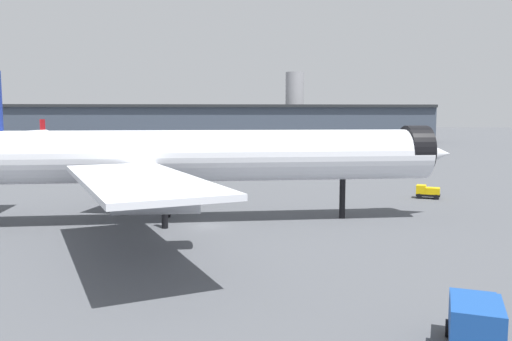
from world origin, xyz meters
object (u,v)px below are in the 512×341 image
at_px(airliner_far_taxiway, 26,136).
at_px(service_truck_front, 475,325).
at_px(airliner_near_gate, 186,157).
at_px(baggage_tug_wing, 427,191).

xyz_separation_m(airliner_far_taxiway, service_truck_front, (82.72, -161.26, -2.93)).
height_order(airliner_near_gate, baggage_tug_wing, airliner_near_gate).
bearing_deg(airliner_far_taxiway, airliner_near_gate, 32.99).
relative_size(airliner_far_taxiway, service_truck_front, 5.80).
relative_size(service_truck_front, baggage_tug_wing, 1.67).
distance_m(airliner_near_gate, baggage_tug_wing, 36.09).
xyz_separation_m(airliner_near_gate, service_truck_front, (16.43, -32.64, -5.52)).
bearing_deg(airliner_far_taxiway, baggage_tug_wing, 46.61).
bearing_deg(service_truck_front, airliner_near_gate, 49.64).
distance_m(airliner_near_gate, airliner_far_taxiway, 144.72).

